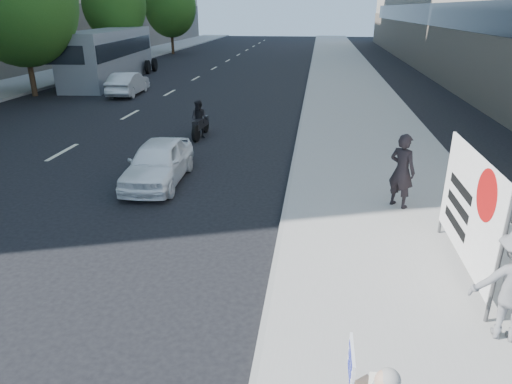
% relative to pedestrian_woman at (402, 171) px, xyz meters
% --- Properties ---
extents(ground, '(160.00, 160.00, 0.00)m').
position_rel_pedestrian_woman_xyz_m(ground, '(-4.14, -4.46, -1.04)').
color(ground, black).
rests_on(ground, ground).
extents(near_sidewalk, '(5.00, 120.00, 0.15)m').
position_rel_pedestrian_woman_xyz_m(near_sidewalk, '(-0.14, 15.54, -0.97)').
color(near_sidewalk, gray).
rests_on(near_sidewalk, ground).
extents(far_sidewalk, '(4.50, 120.00, 0.15)m').
position_rel_pedestrian_woman_xyz_m(far_sidewalk, '(-20.89, 15.54, -0.97)').
color(far_sidewalk, gray).
rests_on(far_sidewalk, ground).
extents(tree_far_c, '(6.00, 6.00, 8.47)m').
position_rel_pedestrian_woman_xyz_m(tree_far_c, '(-17.84, 13.54, 3.98)').
color(tree_far_c, '#382616').
rests_on(tree_far_c, ground).
extents(tree_far_d, '(4.80, 4.80, 7.65)m').
position_rel_pedestrian_woman_xyz_m(tree_far_d, '(-17.84, 25.54, 3.84)').
color(tree_far_d, '#382616').
rests_on(tree_far_d, ground).
extents(tree_far_e, '(5.40, 5.40, 7.89)m').
position_rel_pedestrian_woman_xyz_m(tree_far_e, '(-17.84, 39.54, 3.74)').
color(tree_far_e, '#382616').
rests_on(tree_far_e, ground).
extents(pedestrian_woman, '(0.77, 0.75, 1.79)m').
position_rel_pedestrian_woman_xyz_m(pedestrian_woman, '(0.00, 0.00, 0.00)').
color(pedestrian_woman, black).
rests_on(pedestrian_woman, near_sidewalk).
extents(protest_banner, '(0.08, 3.06, 2.20)m').
position_rel_pedestrian_woman_xyz_m(protest_banner, '(0.64, -2.85, 0.36)').
color(protest_banner, '#4C4C4C').
rests_on(protest_banner, near_sidewalk).
extents(white_sedan_near, '(1.54, 3.57, 1.20)m').
position_rel_pedestrian_woman_xyz_m(white_sedan_near, '(-6.38, 1.19, -0.44)').
color(white_sedan_near, white).
rests_on(white_sedan_near, ground).
extents(white_sedan_mid, '(1.59, 3.94, 1.27)m').
position_rel_pedestrian_woman_xyz_m(white_sedan_mid, '(-12.74, 14.61, -0.41)').
color(white_sedan_mid, '#BEBEBE').
rests_on(white_sedan_mid, ground).
extents(motorcycle, '(0.74, 2.05, 1.42)m').
position_rel_pedestrian_woman_xyz_m(motorcycle, '(-6.41, 6.06, -0.41)').
color(motorcycle, black).
rests_on(motorcycle, ground).
extents(bus, '(3.72, 12.26, 3.30)m').
position_rel_pedestrian_woman_xyz_m(bus, '(-16.06, 19.93, 0.59)').
color(bus, gray).
rests_on(bus, ground).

